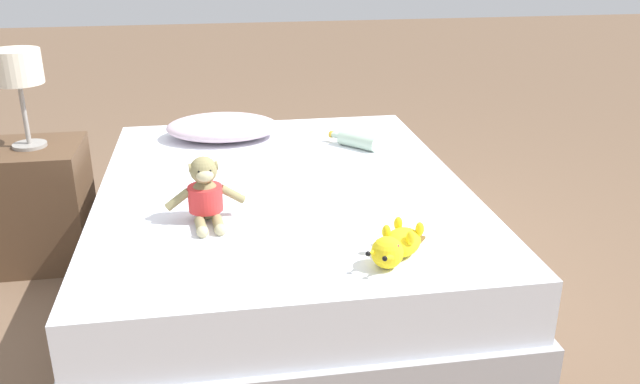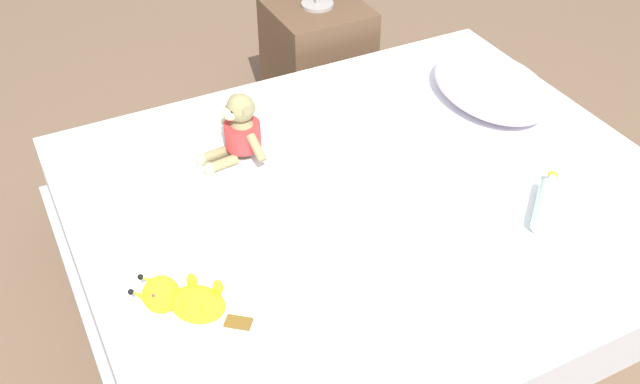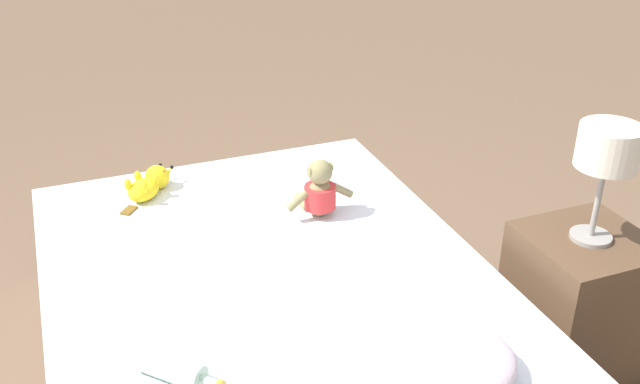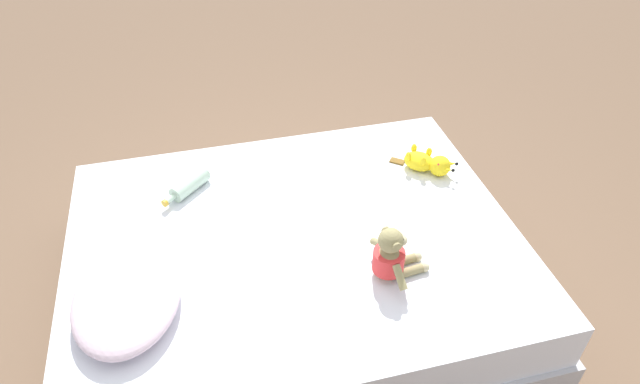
# 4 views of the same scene
# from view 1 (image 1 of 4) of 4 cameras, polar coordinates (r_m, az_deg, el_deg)

# --- Properties ---
(ground_plane) EXTENTS (16.00, 16.00, 0.00)m
(ground_plane) POSITION_cam_1_polar(r_m,az_deg,el_deg) (2.88, -3.06, -7.26)
(ground_plane) COLOR brown
(bed) EXTENTS (1.50, 1.92, 0.43)m
(bed) POSITION_cam_1_polar(r_m,az_deg,el_deg) (2.78, -3.15, -3.44)
(bed) COLOR #B2B2B7
(bed) RESTS_ON ground_plane
(pillow) EXTENTS (0.58, 0.44, 0.11)m
(pillow) POSITION_cam_1_polar(r_m,az_deg,el_deg) (3.29, -8.40, 5.57)
(pillow) COLOR silver
(pillow) RESTS_ON bed
(plush_monkey) EXTENTS (0.29, 0.24, 0.24)m
(plush_monkey) POSITION_cam_1_polar(r_m,az_deg,el_deg) (2.36, -9.84, -0.25)
(plush_monkey) COLOR #8E8456
(plush_monkey) RESTS_ON bed
(plush_yellow_creature) EXTENTS (0.26, 0.28, 0.10)m
(plush_yellow_creature) POSITION_cam_1_polar(r_m,az_deg,el_deg) (2.08, 6.56, -4.63)
(plush_yellow_creature) COLOR yellow
(plush_yellow_creature) RESTS_ON bed
(glass_bottle) EXTENTS (0.22, 0.23, 0.07)m
(glass_bottle) POSITION_cam_1_polar(r_m,az_deg,el_deg) (3.12, 3.24, 4.48)
(glass_bottle) COLOR #B2D1B7
(glass_bottle) RESTS_ON bed
(nightstand) EXTENTS (0.41, 0.41, 0.53)m
(nightstand) POSITION_cam_1_polar(r_m,az_deg,el_deg) (3.16, -22.98, -0.97)
(nightstand) COLOR brown
(nightstand) RESTS_ON ground_plane
(bedside_lamp) EXTENTS (0.20, 0.20, 0.41)m
(bedside_lamp) POSITION_cam_1_polar(r_m,az_deg,el_deg) (3.00, -24.65, 9.42)
(bedside_lamp) COLOR gray
(bedside_lamp) RESTS_ON nightstand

